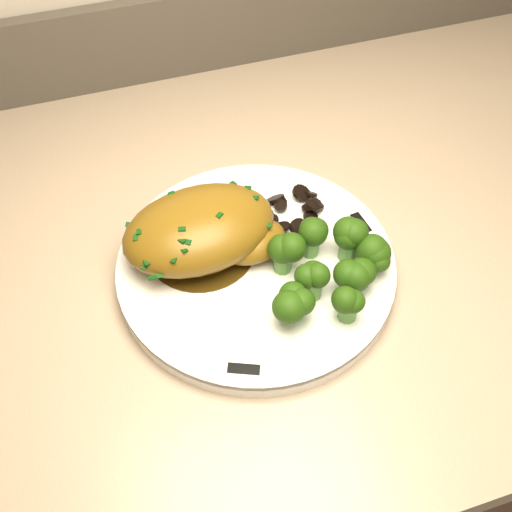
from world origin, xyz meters
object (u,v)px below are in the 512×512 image
object	(u,v)px
counter	(441,348)
chicken_breast	(205,231)
plate	(256,267)
broccoli_florets	(328,268)

from	to	relation	value
counter	chicken_breast	size ratio (longest dim) A/B	12.14
counter	chicken_breast	distance (m)	0.67
counter	plate	size ratio (longest dim) A/B	7.27
counter	broccoli_florets	distance (m)	0.61
plate	broccoli_florets	world-z (taller)	broccoli_florets
plate	chicken_breast	size ratio (longest dim) A/B	1.67
counter	broccoli_florets	bearing A→B (deg)	-160.26
chicken_breast	broccoli_florets	size ratio (longest dim) A/B	1.38
counter	chicken_breast	xyz separation A→B (m)	(-0.43, -0.03, 0.52)
counter	chicken_breast	world-z (taller)	counter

